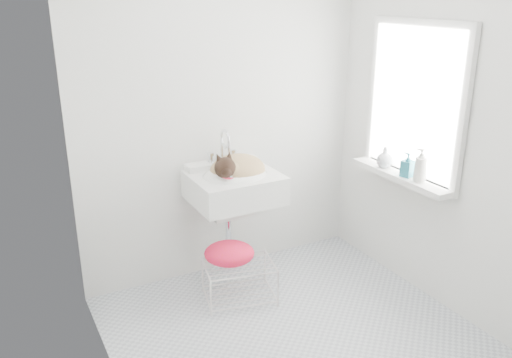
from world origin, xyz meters
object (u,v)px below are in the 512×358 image
bottle_b (407,176)px  bottle_c (384,167)px  sink (234,174)px  wire_rack (239,280)px  cat (236,169)px  bottle_a (419,182)px

bottle_b → bottle_c: bearing=90.0°
sink → wire_rack: sink is taller
cat → bottle_c: bearing=-30.6°
cat → bottle_a: 1.25m
bottle_b → bottle_c: bottle_b is taller
wire_rack → bottle_b: bearing=-17.6°
wire_rack → bottle_a: bottle_a is taller
bottle_c → bottle_a: bearing=-90.0°
bottle_c → wire_rack: bearing=173.9°
wire_rack → cat: bearing=66.7°
wire_rack → bottle_a: size_ratio=2.37×
cat → bottle_c: cat is taller
bottle_a → wire_rack: bearing=157.1°
cat → bottle_a: size_ratio=2.39×
cat → wire_rack: bearing=-124.9°
wire_rack → bottle_a: 1.41m
sink → bottle_c: (1.04, -0.37, 0.00)m
wire_rack → bottle_c: bottle_c is taller
bottle_a → bottle_c: (0.00, 0.36, 0.00)m
sink → bottle_c: size_ratio=4.04×
cat → wire_rack: cat is taller
bottle_a → bottle_c: size_ratio=1.30×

